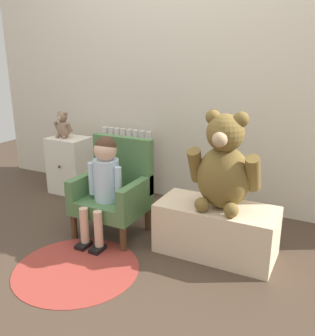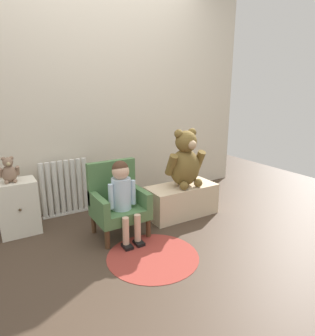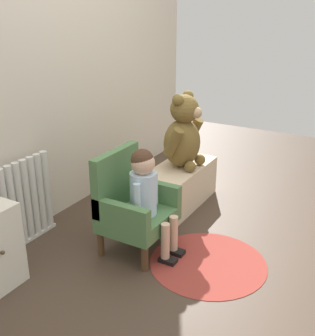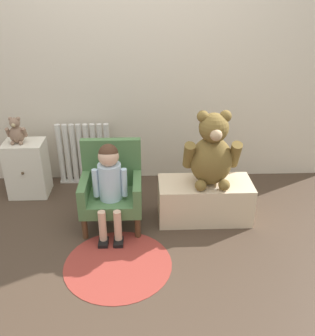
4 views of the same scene
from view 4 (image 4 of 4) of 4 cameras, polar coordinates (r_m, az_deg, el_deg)
ground_plane at (r=2.66m, az=-3.84°, el=-14.01°), size 6.00×6.00×0.00m
back_wall at (r=3.34m, az=-3.96°, el=17.49°), size 3.80×0.05×2.40m
radiator at (r=3.53m, az=-11.10°, el=2.06°), size 0.50×0.05×0.58m
small_dresser at (r=3.48m, az=-19.19°, el=-0.07°), size 0.34×0.28×0.50m
child_armchair at (r=2.90m, az=-6.99°, el=-2.96°), size 0.46×0.40×0.66m
child_figure at (r=2.73m, az=-7.32°, el=-1.46°), size 0.25×0.35×0.70m
low_bench at (r=3.02m, az=7.16°, el=-4.89°), size 0.73×0.34×0.32m
large_teddy_bear at (r=2.82m, az=8.28°, el=2.27°), size 0.43×0.30×0.59m
small_teddy_bear at (r=3.35m, az=-20.71°, el=5.20°), size 0.17×0.12×0.23m
floor_rug at (r=2.64m, az=-6.04°, el=-14.37°), size 0.74×0.74×0.01m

